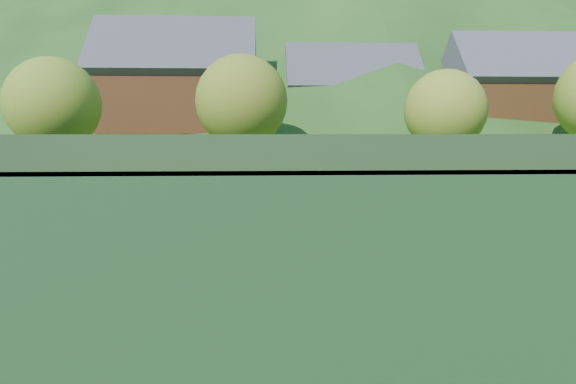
{
  "coord_description": "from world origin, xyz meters",
  "views": [
    {
      "loc": [
        -2.59,
        -16.08,
        3.41
      ],
      "look_at": [
        -1.78,
        0.0,
        1.36
      ],
      "focal_mm": 32.0,
      "sensor_mm": 36.0,
      "label": 1
    }
  ],
  "objects_px": {
    "student_b": "(419,199)",
    "tennis_net": "(343,218)",
    "student_c": "(504,200)",
    "chalet_mid": "(350,111)",
    "chalet_right": "(511,107)",
    "student_d": "(543,201)",
    "student_a": "(404,197)",
    "ball_hopper": "(93,241)",
    "coach": "(300,217)",
    "chalet_left": "(177,101)"
  },
  "relations": [
    {
      "from": "student_b",
      "to": "tennis_net",
      "type": "distance_m",
      "value": 4.41
    },
    {
      "from": "student_c",
      "to": "chalet_mid",
      "type": "xyz_separation_m",
      "value": [
        -0.22,
        32.01,
        4.22
      ]
    },
    {
      "from": "student_b",
      "to": "chalet_right",
      "type": "bearing_deg",
      "value": -137.28
    },
    {
      "from": "student_c",
      "to": "student_d",
      "type": "xyz_separation_m",
      "value": [
        1.27,
        -0.32,
        -0.02
      ]
    },
    {
      "from": "student_b",
      "to": "student_d",
      "type": "xyz_separation_m",
      "value": [
        4.15,
        -1.21,
        0.04
      ]
    },
    {
      "from": "student_a",
      "to": "chalet_mid",
      "type": "xyz_separation_m",
      "value": [
        3.24,
        31.11,
        4.19
      ]
    },
    {
      "from": "student_d",
      "to": "ball_hopper",
      "type": "distance_m",
      "value": 15.19
    },
    {
      "from": "chalet_right",
      "to": "coach",
      "type": "bearing_deg",
      "value": -124.2
    },
    {
      "from": "tennis_net",
      "to": "student_d",
      "type": "bearing_deg",
      "value": 12.5
    },
    {
      "from": "student_b",
      "to": "chalet_right",
      "type": "relative_size",
      "value": 0.12
    },
    {
      "from": "student_a",
      "to": "ball_hopper",
      "type": "relative_size",
      "value": 1.55
    },
    {
      "from": "student_c",
      "to": "chalet_left",
      "type": "height_order",
      "value": "chalet_left"
    },
    {
      "from": "tennis_net",
      "to": "chalet_left",
      "type": "xyz_separation_m",
      "value": [
        -10.0,
        30.0,
        5.13
      ]
    },
    {
      "from": "ball_hopper",
      "to": "chalet_left",
      "type": "height_order",
      "value": "chalet_left"
    },
    {
      "from": "chalet_left",
      "to": "student_b",
      "type": "bearing_deg",
      "value": -63.81
    },
    {
      "from": "student_d",
      "to": "student_b",
      "type": "bearing_deg",
      "value": -28.08
    },
    {
      "from": "coach",
      "to": "tennis_net",
      "type": "relative_size",
      "value": 0.14
    },
    {
      "from": "student_a",
      "to": "student_b",
      "type": "distance_m",
      "value": 0.58
    },
    {
      "from": "chalet_mid",
      "to": "tennis_net",
      "type": "bearing_deg",
      "value": -100.01
    },
    {
      "from": "student_b",
      "to": "student_c",
      "type": "bearing_deg",
      "value": 147.14
    },
    {
      "from": "student_a",
      "to": "tennis_net",
      "type": "height_order",
      "value": "student_a"
    },
    {
      "from": "student_a",
      "to": "student_c",
      "type": "xyz_separation_m",
      "value": [
        3.46,
        -0.91,
        -0.02
      ]
    },
    {
      "from": "student_c",
      "to": "student_d",
      "type": "height_order",
      "value": "student_c"
    },
    {
      "from": "student_d",
      "to": "chalet_left",
      "type": "xyz_separation_m",
      "value": [
        -17.5,
        28.34,
        4.89
      ]
    },
    {
      "from": "tennis_net",
      "to": "chalet_left",
      "type": "bearing_deg",
      "value": 108.43
    },
    {
      "from": "student_b",
      "to": "ball_hopper",
      "type": "height_order",
      "value": "student_b"
    },
    {
      "from": "chalet_left",
      "to": "chalet_mid",
      "type": "distance_m",
      "value": 16.51
    },
    {
      "from": "student_b",
      "to": "student_d",
      "type": "relative_size",
      "value": 0.95
    },
    {
      "from": "student_a",
      "to": "ball_hopper",
      "type": "height_order",
      "value": "student_a"
    },
    {
      "from": "student_d",
      "to": "ball_hopper",
      "type": "relative_size",
      "value": 1.46
    },
    {
      "from": "chalet_right",
      "to": "student_a",
      "type": "bearing_deg",
      "value": -122.45
    },
    {
      "from": "ball_hopper",
      "to": "chalet_right",
      "type": "height_order",
      "value": "chalet_right"
    },
    {
      "from": "student_b",
      "to": "tennis_net",
      "type": "height_order",
      "value": "student_b"
    },
    {
      "from": "tennis_net",
      "to": "chalet_left",
      "type": "distance_m",
      "value": 32.04
    },
    {
      "from": "coach",
      "to": "chalet_right",
      "type": "relative_size",
      "value": 0.14
    },
    {
      "from": "student_a",
      "to": "chalet_right",
      "type": "xyz_separation_m",
      "value": [
        17.24,
        27.11,
        4.46
      ]
    },
    {
      "from": "student_b",
      "to": "tennis_net",
      "type": "relative_size",
      "value": 0.12
    },
    {
      "from": "chalet_left",
      "to": "chalet_right",
      "type": "height_order",
      "value": "chalet_left"
    },
    {
      "from": "student_a",
      "to": "chalet_mid",
      "type": "bearing_deg",
      "value": -105.31
    },
    {
      "from": "coach",
      "to": "student_b",
      "type": "distance_m",
      "value": 6.68
    },
    {
      "from": "student_b",
      "to": "ball_hopper",
      "type": "relative_size",
      "value": 1.39
    },
    {
      "from": "chalet_mid",
      "to": "chalet_left",
      "type": "bearing_deg",
      "value": -165.96
    },
    {
      "from": "chalet_mid",
      "to": "chalet_right",
      "type": "relative_size",
      "value": 1.06
    },
    {
      "from": "chalet_right",
      "to": "student_c",
      "type": "bearing_deg",
      "value": -116.19
    },
    {
      "from": "chalet_left",
      "to": "chalet_mid",
      "type": "bearing_deg",
      "value": 14.04
    },
    {
      "from": "student_a",
      "to": "student_d",
      "type": "distance_m",
      "value": 4.89
    },
    {
      "from": "coach",
      "to": "student_d",
      "type": "distance_m",
      "value": 9.63
    },
    {
      "from": "student_a",
      "to": "ball_hopper",
      "type": "xyz_separation_m",
      "value": [
        -9.33,
        -6.99,
        -0.03
      ]
    },
    {
      "from": "student_b",
      "to": "student_c",
      "type": "xyz_separation_m",
      "value": [
        2.88,
        -0.89,
        0.06
      ]
    },
    {
      "from": "student_a",
      "to": "student_c",
      "type": "bearing_deg",
      "value": 155.93
    }
  ]
}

